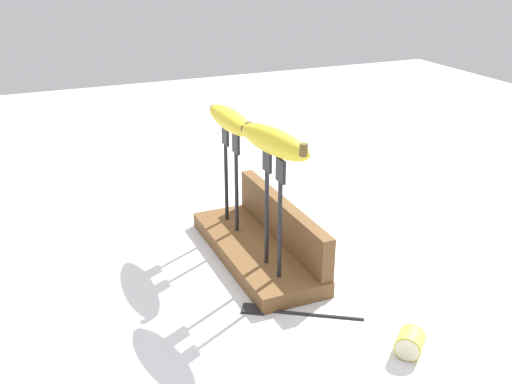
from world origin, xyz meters
The scene contains 9 objects.
ground_plane centered at (0.00, 0.00, 0.00)m, with size 3.00×3.00×0.00m, color silver.
wooden_board centered at (0.00, 0.00, 0.01)m, with size 0.34×0.12×0.03m, color brown.
board_backstop centered at (0.00, 0.05, 0.06)m, with size 0.33×0.02×0.07m, color brown.
fork_stand_left centered at (-0.09, -0.01, 0.14)m, with size 0.08×0.01×0.19m.
fork_stand_right centered at (0.09, -0.01, 0.15)m, with size 0.08×0.01×0.20m.
banana_raised_left centered at (-0.09, -0.01, 0.23)m, with size 0.19×0.04×0.04m.
banana_raised_right centered at (0.09, -0.01, 0.25)m, with size 0.17×0.07×0.04m.
fork_fallen_near centered at (0.18, -0.03, 0.00)m, with size 0.11×0.17×0.01m.
banana_chunk_near centered at (0.33, 0.09, 0.02)m, with size 0.05×0.05×0.04m.
Camera 1 is at (0.87, -0.37, 0.52)m, focal length 42.13 mm.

